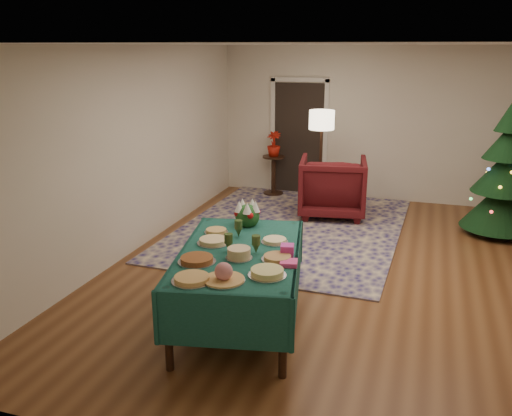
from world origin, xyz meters
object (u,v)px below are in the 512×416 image
(armchair, at_px, (333,184))
(side_table, at_px, (273,176))
(potted_plant, at_px, (274,149))
(floor_lamp, at_px, (322,126))
(christmas_tree, at_px, (504,176))
(gift_box, at_px, (287,250))
(buffet_table, at_px, (240,265))

(armchair, xyz_separation_m, side_table, (-1.28, 0.97, -0.18))
(armchair, relative_size, potted_plant, 2.36)
(floor_lamp, distance_m, christmas_tree, 2.82)
(gift_box, bearing_deg, buffet_table, -176.96)
(buffet_table, xyz_separation_m, potted_plant, (-1.04, 4.82, 0.24))
(floor_lamp, xyz_separation_m, potted_plant, (-1.02, 0.78, -0.57))
(buffet_table, distance_m, gift_box, 0.51)
(potted_plant, xyz_separation_m, christmas_tree, (3.77, -1.10, 0.02))
(buffet_table, height_order, potted_plant, potted_plant)
(buffet_table, xyz_separation_m, floor_lamp, (-0.02, 4.04, 0.81))
(gift_box, distance_m, potted_plant, 5.03)
(armchair, distance_m, potted_plant, 1.64)
(potted_plant, height_order, christmas_tree, christmas_tree)
(potted_plant, bearing_deg, gift_box, -72.47)
(gift_box, xyz_separation_m, christmas_tree, (2.26, 3.70, 0.05))
(floor_lamp, height_order, potted_plant, floor_lamp)
(floor_lamp, bearing_deg, armchair, -37.78)
(side_table, bearing_deg, armchair, -37.28)
(gift_box, height_order, side_table, gift_box)
(armchair, bearing_deg, gift_box, 84.46)
(potted_plant, distance_m, christmas_tree, 3.93)
(armchair, height_order, side_table, armchair)
(buffet_table, relative_size, potted_plant, 4.81)
(potted_plant, relative_size, christmas_tree, 0.23)
(gift_box, relative_size, christmas_tree, 0.06)
(potted_plant, bearing_deg, side_table, 180.00)
(side_table, bearing_deg, potted_plant, 0.00)
(potted_plant, bearing_deg, floor_lamp, -37.16)
(gift_box, xyz_separation_m, armchair, (-0.24, 3.82, -0.29))
(christmas_tree, bearing_deg, buffet_table, -126.26)
(floor_lamp, bearing_deg, buffet_table, -89.71)
(gift_box, xyz_separation_m, floor_lamp, (-0.49, 4.02, 0.61))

